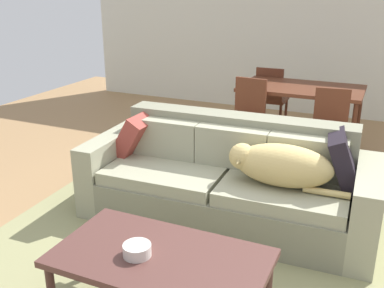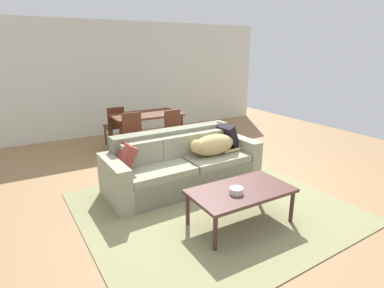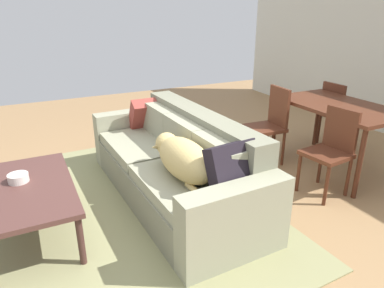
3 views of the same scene
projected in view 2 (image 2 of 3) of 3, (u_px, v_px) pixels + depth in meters
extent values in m
plane|color=#9C764D|center=(209.00, 189.00, 4.71)|extent=(10.00, 10.00, 0.00)
cube|color=silver|center=(122.00, 78.00, 7.62)|extent=(8.00, 0.12, 2.70)
cube|color=#8E8C5E|center=(212.00, 207.00, 4.14)|extent=(3.40, 3.10, 0.01)
cube|color=gray|center=(184.00, 176.00, 4.75)|extent=(2.03, 0.98, 0.35)
cube|color=gray|center=(154.00, 168.00, 4.43)|extent=(1.00, 0.91, 0.11)
cube|color=gray|center=(211.00, 156.00, 4.93)|extent=(1.00, 0.91, 0.11)
cube|color=gray|center=(173.00, 141.00, 4.88)|extent=(2.00, 0.31, 0.39)
cube|color=gray|center=(142.00, 153.00, 4.42)|extent=(0.62, 0.18, 0.33)
cube|color=gray|center=(179.00, 146.00, 4.73)|extent=(0.62, 0.18, 0.33)
cube|color=gray|center=(212.00, 140.00, 5.05)|extent=(0.62, 0.18, 0.33)
cube|color=gray|center=(115.00, 183.00, 4.15)|extent=(0.23, 0.92, 0.63)
cube|color=gray|center=(239.00, 155.00, 5.26)|extent=(0.23, 0.92, 0.63)
ellipsoid|color=tan|center=(213.00, 145.00, 4.79)|extent=(0.76, 0.36, 0.33)
sphere|color=tan|center=(197.00, 146.00, 4.60)|extent=(0.21, 0.21, 0.21)
cone|color=#998550|center=(200.00, 149.00, 4.53)|extent=(0.10, 0.12, 0.09)
cylinder|color=tan|center=(232.00, 150.00, 4.94)|extent=(0.34, 0.06, 0.05)
cube|color=brown|center=(124.00, 157.00, 4.25)|extent=(0.32, 0.38, 0.40)
cube|color=black|center=(226.00, 136.00, 5.16)|extent=(0.32, 0.45, 0.44)
cube|color=#52302B|center=(241.00, 191.00, 3.64)|extent=(1.23, 0.69, 0.04)
cylinder|color=#462925|center=(215.00, 233.00, 3.20)|extent=(0.05, 0.05, 0.42)
cylinder|color=#462925|center=(292.00, 207.00, 3.74)|extent=(0.05, 0.05, 0.42)
cylinder|color=#462925|center=(188.00, 209.00, 3.68)|extent=(0.05, 0.05, 0.42)
cylinder|color=#462925|center=(259.00, 189.00, 4.22)|extent=(0.05, 0.05, 0.42)
cylinder|color=silver|center=(236.00, 191.00, 3.52)|extent=(0.16, 0.16, 0.07)
cube|color=#552919|center=(146.00, 115.00, 6.33)|extent=(1.39, 0.83, 0.04)
cylinder|color=#482315|center=(122.00, 141.00, 5.83)|extent=(0.05, 0.05, 0.73)
cylinder|color=#482315|center=(182.00, 133.00, 6.45)|extent=(0.05, 0.05, 0.73)
cylinder|color=#482315|center=(112.00, 133.00, 6.44)|extent=(0.05, 0.05, 0.73)
cylinder|color=#482315|center=(167.00, 125.00, 7.05)|extent=(0.05, 0.05, 0.73)
cube|color=#552919|center=(135.00, 140.00, 5.65)|extent=(0.43, 0.43, 0.04)
cube|color=#552919|center=(132.00, 125.00, 5.73)|extent=(0.36, 0.06, 0.46)
cylinder|color=#4C2516|center=(130.00, 156.00, 5.50)|extent=(0.04, 0.04, 0.42)
cylinder|color=#4C2516|center=(148.00, 153.00, 5.64)|extent=(0.04, 0.04, 0.42)
cylinder|color=#4C2516|center=(125.00, 151.00, 5.79)|extent=(0.04, 0.04, 0.42)
cylinder|color=#4C2516|center=(142.00, 148.00, 5.93)|extent=(0.04, 0.04, 0.42)
cube|color=#552919|center=(178.00, 133.00, 6.14)|extent=(0.44, 0.44, 0.04)
cube|color=#552919|center=(173.00, 120.00, 6.21)|extent=(0.36, 0.08, 0.42)
cylinder|color=#4C2516|center=(175.00, 148.00, 5.98)|extent=(0.04, 0.04, 0.42)
cylinder|color=#4C2516|center=(190.00, 145.00, 6.17)|extent=(0.04, 0.04, 0.42)
cylinder|color=#4C2516|center=(166.00, 144.00, 6.24)|extent=(0.04, 0.04, 0.42)
cylinder|color=#4C2516|center=(180.00, 141.00, 6.43)|extent=(0.04, 0.04, 0.42)
cube|color=#552919|center=(114.00, 126.00, 6.70)|extent=(0.40, 0.40, 0.04)
cube|color=#552919|center=(116.00, 117.00, 6.48)|extent=(0.36, 0.04, 0.43)
cylinder|color=#4C2516|center=(120.00, 134.00, 6.99)|extent=(0.04, 0.04, 0.41)
cylinder|color=#4C2516|center=(105.00, 136.00, 6.83)|extent=(0.04, 0.04, 0.41)
cylinder|color=#4C2516|center=(125.00, 137.00, 6.71)|extent=(0.04, 0.04, 0.41)
cylinder|color=#4C2516|center=(110.00, 139.00, 6.55)|extent=(0.04, 0.04, 0.41)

